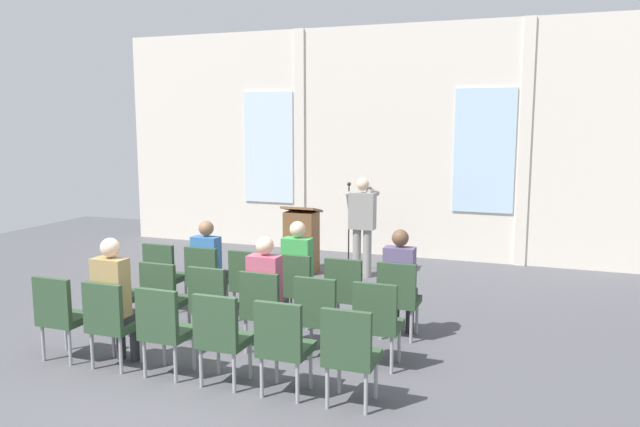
{
  "coord_description": "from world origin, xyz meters",
  "views": [
    {
      "loc": [
        3.2,
        -4.93,
        2.56
      ],
      "look_at": [
        0.11,
        3.48,
        1.23
      ],
      "focal_mm": 34.81,
      "sensor_mm": 36.0,
      "label": 1
    }
  ],
  "objects_px": {
    "audience_r0_c3": "(299,268)",
    "chair_r1_c2": "(212,300)",
    "speaker": "(362,220)",
    "chair_r0_c2": "(250,281)",
    "chair_r0_c3": "(296,285)",
    "chair_r0_c5": "(398,295)",
    "audience_r2_c1": "(114,296)",
    "chair_r2_c5": "(350,351)",
    "chair_r0_c4": "(346,290)",
    "chair_r2_c4": "(283,342)",
    "chair_r2_c1": "(111,319)",
    "chair_r1_c0": "(118,290)",
    "chair_r0_c1": "(206,276)",
    "audience_r0_c5": "(400,277)",
    "chair_r2_c3": "(221,334)",
    "chair_r2_c0": "(61,312)",
    "chair_r2_c2": "(164,326)",
    "chair_r1_c4": "(319,312)",
    "chair_r1_c5": "(377,319)",
    "chair_r1_c3": "(264,306)",
    "chair_r0_c0": "(164,272)",
    "chair_r1_c1": "(164,295)",
    "mic_stand": "(349,253)",
    "lectern": "(301,241)",
    "audience_r1_c3": "(267,287)",
    "audience_r0_c1": "(209,262)"
  },
  "relations": [
    {
      "from": "chair_r1_c2",
      "to": "audience_r2_c1",
      "type": "bearing_deg",
      "value": -126.54
    },
    {
      "from": "chair_r1_c5",
      "to": "chair_r2_c5",
      "type": "height_order",
      "value": "same"
    },
    {
      "from": "chair_r2_c3",
      "to": "chair_r2_c5",
      "type": "distance_m",
      "value": 1.3
    },
    {
      "from": "lectern",
      "to": "chair_r0_c3",
      "type": "bearing_deg",
      "value": -69.4
    },
    {
      "from": "chair_r0_c4",
      "to": "chair_r2_c1",
      "type": "xyz_separation_m",
      "value": [
        -1.95,
        -1.91,
        0.0
      ]
    },
    {
      "from": "chair_r0_c1",
      "to": "audience_r0_c5",
      "type": "relative_size",
      "value": 0.72
    },
    {
      "from": "audience_r1_c3",
      "to": "chair_r0_c3",
      "type": "bearing_deg",
      "value": 90.0
    },
    {
      "from": "chair_r1_c3",
      "to": "chair_r1_c5",
      "type": "relative_size",
      "value": 1.0
    },
    {
      "from": "chair_r1_c1",
      "to": "chair_r1_c4",
      "type": "height_order",
      "value": "same"
    },
    {
      "from": "chair_r2_c2",
      "to": "chair_r2_c1",
      "type": "bearing_deg",
      "value": 180.0
    },
    {
      "from": "chair_r0_c3",
      "to": "audience_r0_c3",
      "type": "xyz_separation_m",
      "value": [
        -0.0,
        0.08,
        0.21
      ]
    },
    {
      "from": "chair_r2_c4",
      "to": "chair_r2_c1",
      "type": "bearing_deg",
      "value": 180.0
    },
    {
      "from": "audience_r2_c1",
      "to": "chair_r1_c1",
      "type": "bearing_deg",
      "value": 90.0
    },
    {
      "from": "chair_r1_c2",
      "to": "audience_r0_c5",
      "type": "bearing_deg",
      "value": 28.0
    },
    {
      "from": "chair_r0_c0",
      "to": "chair_r1_c1",
      "type": "xyz_separation_m",
      "value": [
        0.65,
        -0.96,
        0.0
      ]
    },
    {
      "from": "chair_r2_c0",
      "to": "chair_r2_c2",
      "type": "bearing_deg",
      "value": 0.0
    },
    {
      "from": "chair_r0_c3",
      "to": "chair_r1_c1",
      "type": "distance_m",
      "value": 1.61
    },
    {
      "from": "chair_r1_c0",
      "to": "chair_r2_c4",
      "type": "bearing_deg",
      "value": -20.17
    },
    {
      "from": "speaker",
      "to": "audience_r2_c1",
      "type": "height_order",
      "value": "speaker"
    },
    {
      "from": "chair_r1_c4",
      "to": "chair_r1_c5",
      "type": "xyz_separation_m",
      "value": [
        0.65,
        0.0,
        0.0
      ]
    },
    {
      "from": "audience_r2_c1",
      "to": "chair_r2_c5",
      "type": "height_order",
      "value": "audience_r2_c1"
    },
    {
      "from": "speaker",
      "to": "chair_r2_c4",
      "type": "distance_m",
      "value": 4.71
    },
    {
      "from": "chair_r1_c0",
      "to": "chair_r1_c3",
      "type": "xyz_separation_m",
      "value": [
        1.95,
        0.0,
        0.0
      ]
    },
    {
      "from": "chair_r0_c3",
      "to": "chair_r0_c5",
      "type": "relative_size",
      "value": 1.0
    },
    {
      "from": "chair_r0_c1",
      "to": "audience_r1_c3",
      "type": "relative_size",
      "value": 0.72
    },
    {
      "from": "chair_r0_c5",
      "to": "chair_r2_c0",
      "type": "height_order",
      "value": "same"
    },
    {
      "from": "mic_stand",
      "to": "chair_r0_c2",
      "type": "bearing_deg",
      "value": -97.86
    },
    {
      "from": "chair_r2_c1",
      "to": "audience_r0_c5",
      "type": "bearing_deg",
      "value": 37.46
    },
    {
      "from": "speaker",
      "to": "chair_r0_c1",
      "type": "distance_m",
      "value": 3.08
    },
    {
      "from": "audience_r0_c1",
      "to": "chair_r2_c4",
      "type": "bearing_deg",
      "value": -45.65
    },
    {
      "from": "lectern",
      "to": "audience_r0_c3",
      "type": "xyz_separation_m",
      "value": [
        1.0,
        -2.58,
        0.19
      ]
    },
    {
      "from": "chair_r1_c1",
      "to": "chair_r1_c4",
      "type": "distance_m",
      "value": 1.95
    },
    {
      "from": "chair_r2_c5",
      "to": "chair_r1_c0",
      "type": "bearing_deg",
      "value": 163.62
    },
    {
      "from": "speaker",
      "to": "chair_r0_c2",
      "type": "bearing_deg",
      "value": -104.42
    },
    {
      "from": "audience_r0_c3",
      "to": "chair_r1_c2",
      "type": "bearing_deg",
      "value": -122.12
    },
    {
      "from": "audience_r2_c1",
      "to": "chair_r2_c4",
      "type": "height_order",
      "value": "audience_r2_c1"
    },
    {
      "from": "chair_r2_c3",
      "to": "audience_r2_c1",
      "type": "bearing_deg",
      "value": 176.56
    },
    {
      "from": "chair_r0_c2",
      "to": "audience_r0_c5",
      "type": "xyz_separation_m",
      "value": [
        1.95,
        0.08,
        0.2
      ]
    },
    {
      "from": "chair_r2_c5",
      "to": "lectern",
      "type": "bearing_deg",
      "value": 116.71
    },
    {
      "from": "audience_r0_c5",
      "to": "speaker",
      "type": "bearing_deg",
      "value": 115.13
    },
    {
      "from": "chair_r0_c4",
      "to": "chair_r0_c1",
      "type": "bearing_deg",
      "value": 180.0
    },
    {
      "from": "chair_r0_c0",
      "to": "chair_r2_c0",
      "type": "distance_m",
      "value": 1.91
    },
    {
      "from": "chair_r2_c1",
      "to": "chair_r2_c5",
      "type": "xyz_separation_m",
      "value": [
        2.6,
        0.0,
        0.0
      ]
    },
    {
      "from": "speaker",
      "to": "chair_r0_c0",
      "type": "xyz_separation_m",
      "value": [
        -2.0,
        -2.74,
        -0.42
      ]
    },
    {
      "from": "speaker",
      "to": "audience_r2_c1",
      "type": "relative_size",
      "value": 1.2
    },
    {
      "from": "chair_r0_c4",
      "to": "chair_r1_c0",
      "type": "height_order",
      "value": "same"
    },
    {
      "from": "chair_r0_c4",
      "to": "speaker",
      "type": "bearing_deg",
      "value": 102.28
    },
    {
      "from": "chair_r1_c5",
      "to": "lectern",
      "type": "bearing_deg",
      "value": 122.47
    },
    {
      "from": "lectern",
      "to": "audience_r2_c1",
      "type": "xyz_separation_m",
      "value": [
        -0.3,
        -4.49,
        0.21
      ]
    },
    {
      "from": "chair_r2_c2",
      "to": "chair_r2_c3",
      "type": "relative_size",
      "value": 1.0
    }
  ]
}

